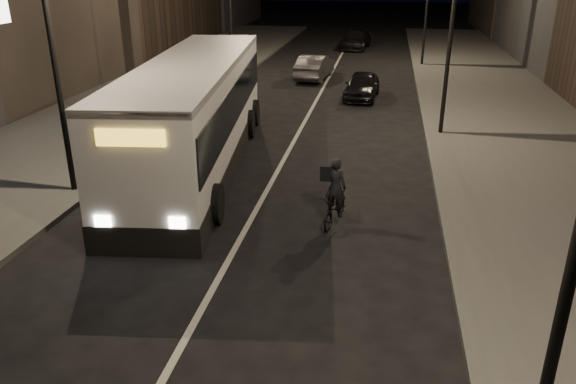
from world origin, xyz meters
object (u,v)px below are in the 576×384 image
at_px(city_bus, 195,109).
at_px(car_near, 362,85).
at_px(car_mid, 315,67).
at_px(car_far, 356,39).
at_px(streetlight_left_near, 55,6).
at_px(cyclist_on_bicycle, 335,202).

relative_size(city_bus, car_near, 3.44).
xyz_separation_m(car_near, car_mid, (-2.98, 4.56, 0.05)).
bearing_deg(car_near, car_far, 98.85).
bearing_deg(streetlight_left_near, car_far, 78.90).
bearing_deg(car_far, streetlight_left_near, -95.05).
height_order(car_near, car_mid, car_mid).
distance_m(city_bus, car_far, 28.35).
height_order(streetlight_left_near, car_far, streetlight_left_near).
height_order(streetlight_left_near, cyclist_on_bicycle, streetlight_left_near).
bearing_deg(cyclist_on_bicycle, streetlight_left_near, -173.58).
relative_size(city_bus, car_mid, 3.10).
bearing_deg(car_mid, streetlight_left_near, 82.08).
distance_m(streetlight_left_near, city_bus, 5.33).
xyz_separation_m(car_mid, car_far, (1.60, 12.66, 0.00)).
distance_m(streetlight_left_near, car_mid, 19.71).
distance_m(city_bus, car_mid, 15.62).
xyz_separation_m(city_bus, car_mid, (1.98, 15.44, -1.21)).
bearing_deg(car_far, city_bus, -91.22).
distance_m(streetlight_left_near, cyclist_on_bicycle, 8.96).
bearing_deg(city_bus, car_mid, 75.82).
bearing_deg(car_far, car_near, -79.37).
xyz_separation_m(city_bus, car_far, (3.58, 28.10, -1.20)).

